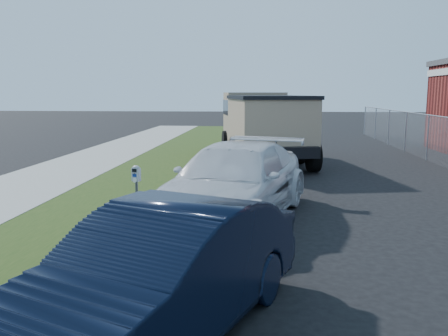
# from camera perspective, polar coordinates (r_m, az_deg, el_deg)

# --- Properties ---
(ground) EXTENTS (120.00, 120.00, 0.00)m
(ground) POSITION_cam_1_polar(r_m,az_deg,el_deg) (9.80, 7.74, -6.81)
(ground) COLOR black
(ground) RESTS_ON ground
(streetside) EXTENTS (6.12, 50.00, 0.15)m
(streetside) POSITION_cam_1_polar(r_m,az_deg,el_deg) (12.75, -18.63, -3.19)
(streetside) COLOR gray
(streetside) RESTS_ON ground
(parking_meter) EXTENTS (0.19, 0.16, 1.17)m
(parking_meter) POSITION_cam_1_polar(r_m,az_deg,el_deg) (9.29, -10.50, -1.68)
(parking_meter) COLOR #3F4247
(parking_meter) RESTS_ON ground
(white_wagon) EXTENTS (3.64, 5.89, 1.59)m
(white_wagon) POSITION_cam_1_polar(r_m,az_deg,el_deg) (10.04, 1.24, -1.67)
(white_wagon) COLOR silver
(white_wagon) RESTS_ON ground
(navy_sedan) EXTENTS (3.09, 4.66, 1.45)m
(navy_sedan) POSITION_cam_1_polar(r_m,az_deg,el_deg) (5.26, -7.58, -12.62)
(navy_sedan) COLOR black
(navy_sedan) RESTS_ON ground
(dump_truck) EXTENTS (3.83, 7.20, 2.68)m
(dump_truck) POSITION_cam_1_polar(r_m,az_deg,el_deg) (18.68, 4.73, 5.45)
(dump_truck) COLOR black
(dump_truck) RESTS_ON ground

